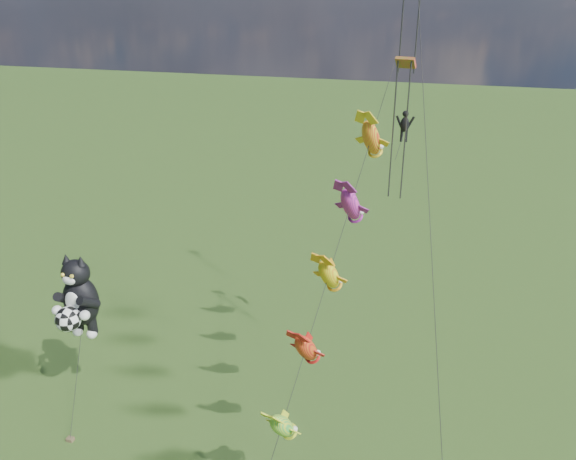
# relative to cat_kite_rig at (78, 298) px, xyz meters

# --- Properties ---
(cat_kite_rig) EXTENTS (2.37, 4.06, 10.36)m
(cat_kite_rig) POSITION_rel_cat_kite_rig_xyz_m (0.00, 0.00, 0.00)
(cat_kite_rig) COLOR brown
(cat_kite_rig) RESTS_ON ground
(fish_windsock_rig) EXTENTS (3.78, 15.58, 20.10)m
(fish_windsock_rig) POSITION_rel_cat_kite_rig_xyz_m (14.27, 0.16, 3.53)
(fish_windsock_rig) COLOR brown
(fish_windsock_rig) RESTS_ON ground
(parafoil_rig) EXTENTS (5.80, 16.84, 27.79)m
(parafoil_rig) POSITION_rel_cat_kite_rig_xyz_m (16.76, 6.12, 11.08)
(parafoil_rig) COLOR brown
(parafoil_rig) RESTS_ON ground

